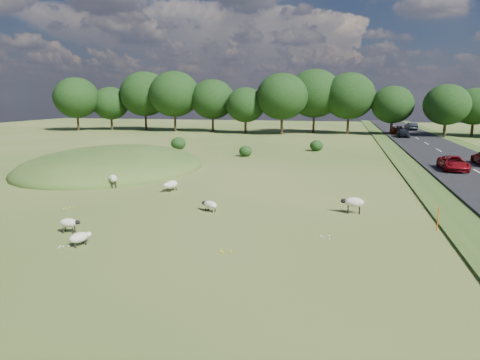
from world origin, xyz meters
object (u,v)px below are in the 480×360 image
(car_1, at_px, (453,163))
(car_3, at_px, (398,130))
(car_2, at_px, (411,126))
(car_6, at_px, (413,127))
(sheep_0, at_px, (113,179))
(sheep_5, at_px, (80,237))
(sheep_3, at_px, (171,185))
(sheep_4, at_px, (69,223))
(sheep_2, at_px, (353,202))
(car_7, at_px, (403,132))
(marker_post, at_px, (438,219))
(sheep_1, at_px, (210,205))

(car_1, distance_m, car_3, 39.95)
(car_2, xyz_separation_m, car_6, (0.00, -1.85, -0.05))
(car_1, bearing_deg, sheep_0, -154.08)
(sheep_0, xyz_separation_m, sheep_5, (5.08, -11.75, -0.27))
(sheep_3, bearing_deg, sheep_4, 12.49)
(sheep_2, xyz_separation_m, car_6, (12.54, 65.53, 0.28))
(sheep_0, relative_size, car_7, 0.28)
(sheep_0, distance_m, sheep_4, 10.82)
(sheep_0, distance_m, sheep_3, 4.67)
(marker_post, xyz_separation_m, sheep_5, (-15.83, -6.04, -0.21))
(sheep_2, bearing_deg, sheep_1, 11.30)
(sheep_1, height_order, sheep_2, sheep_2)
(sheep_4, distance_m, car_1, 31.75)
(sheep_1, bearing_deg, car_7, -82.80)
(sheep_0, bearing_deg, car_3, -65.31)
(sheep_1, distance_m, car_2, 71.87)
(sheep_4, xyz_separation_m, car_2, (25.97, 74.26, 0.47))
(sheep_3, bearing_deg, sheep_5, 21.17)
(car_3, bearing_deg, sheep_2, -98.90)
(car_1, bearing_deg, sheep_1, -134.06)
(sheep_1, height_order, sheep_4, sheep_4)
(car_1, bearing_deg, car_2, 85.78)
(sheep_5, height_order, car_1, car_1)
(sheep_3, bearing_deg, sheep_2, 94.95)
(sheep_2, relative_size, car_1, 0.30)
(marker_post, bearing_deg, car_6, 82.80)
(sheep_0, xyz_separation_m, car_7, (25.68, 45.54, 0.35))
(sheep_2, distance_m, car_3, 56.47)
(sheep_0, height_order, car_1, car_1)
(sheep_3, distance_m, car_2, 68.93)
(car_7, bearing_deg, sheep_2, -100.13)
(car_7, bearing_deg, car_2, 78.38)
(car_6, bearing_deg, marker_post, 82.80)
(car_1, xyz_separation_m, car_3, (0.00, 39.95, 0.05))
(car_7, bearing_deg, car_6, 77.13)
(sheep_3, xyz_separation_m, car_6, (24.83, 62.45, 0.45))
(sheep_0, bearing_deg, car_2, -63.94)
(sheep_2, bearing_deg, sheep_0, -10.35)
(car_2, bearing_deg, sheep_3, 68.89)
(car_1, xyz_separation_m, car_2, (3.80, 51.55, 0.12))
(marker_post, bearing_deg, sheep_5, -159.11)
(sheep_0, relative_size, sheep_4, 1.22)
(sheep_2, relative_size, car_3, 0.27)
(sheep_1, xyz_separation_m, sheep_2, (8.02, 1.48, 0.25))
(sheep_0, height_order, car_7, car_7)
(sheep_5, distance_m, car_2, 79.61)
(sheep_4, relative_size, car_7, 0.23)
(car_3, relative_size, car_7, 1.07)
(car_2, relative_size, car_6, 1.21)
(sheep_2, bearing_deg, car_6, -99.98)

